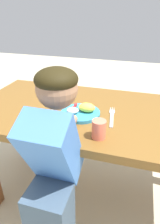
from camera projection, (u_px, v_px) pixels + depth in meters
ground_plane at (91, 194)px, 1.44m from camera, size 8.00×8.00×0.00m
dining_table at (93, 125)px, 1.18m from camera, size 1.40×0.70×0.66m
plate at (81, 111)px, 1.08m from camera, size 0.21×0.21×0.07m
fork at (112, 117)px, 1.06m from camera, size 0.05×0.22×0.01m
spoon at (53, 109)px, 1.14m from camera, size 0.03×0.23×0.02m
drinking_cup at (99, 129)px, 0.88m from camera, size 0.06×0.06×0.09m
person at (53, 182)px, 0.84m from camera, size 0.18×0.41×0.99m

